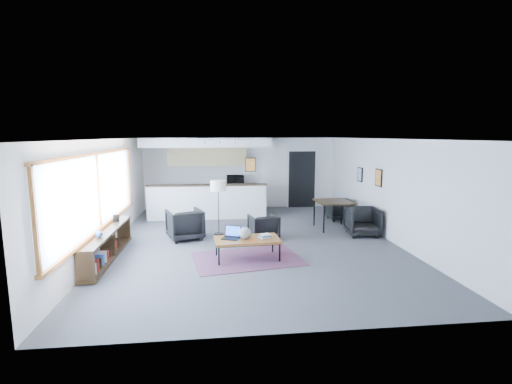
{
  "coord_description": "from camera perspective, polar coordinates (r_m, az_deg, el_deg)",
  "views": [
    {
      "loc": [
        -0.95,
        -9.14,
        2.69
      ],
      "look_at": [
        0.12,
        0.4,
        1.22
      ],
      "focal_mm": 26.0,
      "sensor_mm": 36.0,
      "label": 1
    }
  ],
  "objects": [
    {
      "name": "room",
      "position": [
        9.29,
        -0.47,
        0.13
      ],
      "size": [
        7.02,
        9.02,
        2.62
      ],
      "color": "#464649",
      "rests_on": "ground"
    },
    {
      "name": "window",
      "position": [
        8.7,
        -23.13,
        -0.13
      ],
      "size": [
        0.1,
        5.95,
        1.66
      ],
      "color": "#8CBFFF",
      "rests_on": "room"
    },
    {
      "name": "console",
      "position": [
        8.75,
        -21.93,
        -7.59
      ],
      "size": [
        0.35,
        3.0,
        0.8
      ],
      "color": "black",
      "rests_on": "floor"
    },
    {
      "name": "kitchenette",
      "position": [
        12.92,
        -7.49,
        2.83
      ],
      "size": [
        4.2,
        1.96,
        2.6
      ],
      "color": "white",
      "rests_on": "floor"
    },
    {
      "name": "doorway",
      "position": [
        14.04,
        7.02,
        2.06
      ],
      "size": [
        1.1,
        0.12,
        2.15
      ],
      "color": "black",
      "rests_on": "room"
    },
    {
      "name": "track_light",
      "position": [
        11.34,
        -4.64,
        7.88
      ],
      "size": [
        1.6,
        0.07,
        0.15
      ],
      "color": "silver",
      "rests_on": "room"
    },
    {
      "name": "wall_art_lower",
      "position": [
        10.57,
        18.34,
        2.1
      ],
      "size": [
        0.03,
        0.38,
        0.48
      ],
      "color": "black",
      "rests_on": "room"
    },
    {
      "name": "wall_art_upper",
      "position": [
        11.76,
        15.7,
        2.6
      ],
      "size": [
        0.03,
        0.34,
        0.44
      ],
      "color": "black",
      "rests_on": "room"
    },
    {
      "name": "kilim_rug",
      "position": [
        8.27,
        -1.36,
        -10.19
      ],
      "size": [
        2.53,
        1.94,
        0.01
      ],
      "rotation": [
        0.0,
        0.0,
        0.17
      ],
      "color": "#512A3F",
      "rests_on": "floor"
    },
    {
      "name": "coffee_table",
      "position": [
        8.15,
        -1.37,
        -7.41
      ],
      "size": [
        1.46,
        0.86,
        0.46
      ],
      "rotation": [
        0.0,
        0.0,
        0.08
      ],
      "color": "brown",
      "rests_on": "floor"
    },
    {
      "name": "laptop",
      "position": [
        8.18,
        -3.73,
        -6.55
      ],
      "size": [
        0.46,
        0.42,
        0.26
      ],
      "rotation": [
        0.0,
        0.0,
        -0.42
      ],
      "color": "black",
      "rests_on": "coffee_table"
    },
    {
      "name": "ceramic_pot",
      "position": [
        8.07,
        -1.71,
        -6.35
      ],
      "size": [
        0.26,
        0.26,
        0.26
      ],
      "rotation": [
        0.0,
        0.0,
        -0.0
      ],
      "color": "gray",
      "rests_on": "coffee_table"
    },
    {
      "name": "book_stack",
      "position": [
        8.2,
        1.41,
        -6.78
      ],
      "size": [
        0.32,
        0.29,
        0.08
      ],
      "rotation": [
        0.0,
        0.0,
        0.38
      ],
      "color": "silver",
      "rests_on": "coffee_table"
    },
    {
      "name": "coaster",
      "position": [
        7.97,
        -0.36,
        -7.48
      ],
      "size": [
        0.11,
        0.11,
        0.01
      ],
      "rotation": [
        0.0,
        0.0,
        0.05
      ],
      "color": "#E5590C",
      "rests_on": "coffee_table"
    },
    {
      "name": "armchair_left",
      "position": [
        9.85,
        -10.9,
        -4.68
      ],
      "size": [
        1.06,
        1.02,
        0.86
      ],
      "primitive_type": "imported",
      "rotation": [
        0.0,
        0.0,
        3.49
      ],
      "color": "black",
      "rests_on": "floor"
    },
    {
      "name": "armchair_right",
      "position": [
        9.71,
        1.14,
        -5.17
      ],
      "size": [
        0.8,
        0.76,
        0.72
      ],
      "primitive_type": "imported",
      "rotation": [
        0.0,
        0.0,
        3.32
      ],
      "color": "black",
      "rests_on": "floor"
    },
    {
      "name": "floor_lamp",
      "position": [
        10.02,
        -5.83,
        0.64
      ],
      "size": [
        0.56,
        0.56,
        1.48
      ],
      "rotation": [
        0.0,
        0.0,
        0.4
      ],
      "color": "black",
      "rests_on": "floor"
    },
    {
      "name": "dining_table",
      "position": [
        10.91,
        11.85,
        -1.72
      ],
      "size": [
        1.02,
        1.02,
        0.82
      ],
      "rotation": [
        0.0,
        0.0,
        0.05
      ],
      "color": "black",
      "rests_on": "floor"
    },
    {
      "name": "dining_chair_near",
      "position": [
        10.44,
        16.05,
        -4.53
      ],
      "size": [
        0.75,
        0.71,
        0.71
      ],
      "primitive_type": "imported",
      "rotation": [
        0.0,
        0.0,
        -0.1
      ],
      "color": "black",
      "rests_on": "floor"
    },
    {
      "name": "dining_chair_far",
      "position": [
        12.16,
        12.69,
        -2.74
      ],
      "size": [
        0.63,
        0.59,
        0.63
      ],
      "primitive_type": "imported",
      "rotation": [
        0.0,
        0.0,
        3.16
      ],
      "color": "black",
      "rests_on": "floor"
    },
    {
      "name": "microwave",
      "position": [
        13.4,
        -3.22,
        2.04
      ],
      "size": [
        0.61,
        0.36,
        0.4
      ],
      "primitive_type": "imported",
      "rotation": [
        0.0,
        0.0,
        0.06
      ],
      "color": "black",
      "rests_on": "kitchenette"
    }
  ]
}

